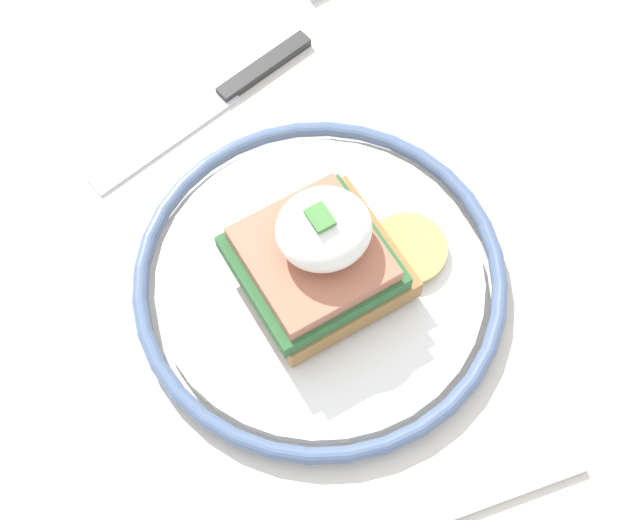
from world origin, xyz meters
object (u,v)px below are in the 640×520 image
fork (453,512)px  plate (320,279)px  knife (222,97)px  sandwich (322,254)px

fork → plate: bearing=-3.1°
fork → knife: 0.32m
sandwich → fork: sandwich is taller
plate → knife: 0.16m
fork → sandwich: bearing=-3.5°
plate → fork: size_ratio=1.60×
sandwich → knife: (0.16, -0.01, -0.04)m
sandwich → fork: (-0.16, 0.01, -0.04)m
plate → knife: plate is taller
sandwich → knife: 0.16m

